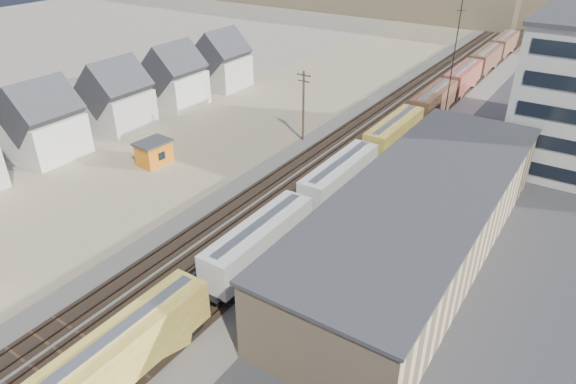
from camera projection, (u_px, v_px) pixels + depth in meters
The scene contains 11 objects.
ground at pixel (103, 350), 38.63m from camera, with size 300.00×300.00×0.00m, color #6B6356.
ballast_bed at pixel (381, 134), 75.04m from camera, with size 18.00×200.00×0.06m, color #4C4742.
dirt_yard at pixel (231, 127), 77.38m from camera, with size 24.00×180.00×0.03m, color #7D7256.
asphalt_lot at pixel (515, 226), 53.54m from camera, with size 26.00×120.00×0.04m, color #232326.
rail_tracks at pixel (378, 133), 75.27m from camera, with size 11.40×200.00×0.24m.
freight_train at pixel (415, 116), 73.91m from camera, with size 3.00×119.74×4.46m.
warehouse at pixel (420, 220), 47.85m from camera, with size 12.40×40.40×7.25m.
utility_pole_north at pixel (303, 104), 70.73m from camera, with size 2.20×0.32×10.00m.
radio_mast at pixel (453, 63), 75.01m from camera, with size 1.20×0.16×18.00m.
townhouse_row at pixel (83, 111), 71.08m from camera, with size 8.15×68.16×10.47m.
maintenance_shed at pixel (154, 152), 65.71m from camera, with size 3.62×4.54×3.17m.
Camera 1 is at (27.00, -15.63, 29.23)m, focal length 32.00 mm.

